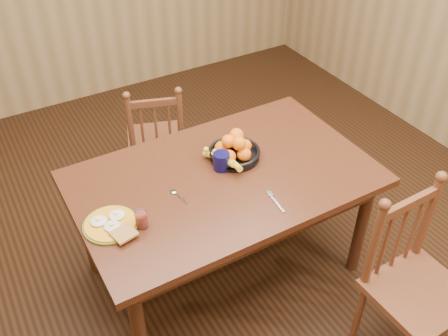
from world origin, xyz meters
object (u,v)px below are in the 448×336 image
chair_far (157,140)px  breakfast_plate (111,224)px  fruit_bowl (234,150)px  dining_table (224,187)px  coffee_mug (222,161)px  chair_near (413,285)px

chair_far → breakfast_plate: size_ratio=2.95×
chair_far → fruit_bowl: fruit_bowl is taller
dining_table → coffee_mug: size_ratio=11.99×
chair_near → fruit_bowl: 1.15m
dining_table → fruit_bowl: size_ratio=4.94×
breakfast_plate → fruit_bowl: 0.80m
chair_far → coffee_mug: size_ratio=6.56×
dining_table → fruit_bowl: (0.12, 0.10, 0.14)m
chair_far → coffee_mug: (0.04, -0.86, 0.38)m
fruit_bowl → breakfast_plate: bearing=-167.9°
coffee_mug → breakfast_plate: bearing=-169.9°
dining_table → coffee_mug: (0.02, 0.06, 0.14)m
breakfast_plate → fruit_bowl: size_ratio=0.92×
chair_far → coffee_mug: 0.94m
chair_far → chair_near: (0.56, -1.83, 0.05)m
dining_table → chair_near: 1.08m
fruit_bowl → chair_far: bearing=99.4°
coffee_mug → fruit_bowl: 0.11m
chair_near → breakfast_plate: (-1.21, 0.85, 0.29)m
coffee_mug → chair_far: bearing=92.4°
dining_table → coffee_mug: 0.15m
chair_near → coffee_mug: chair_near is taller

